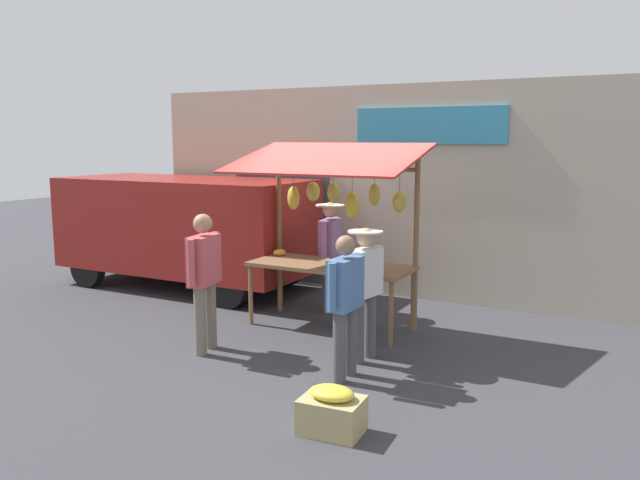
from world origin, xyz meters
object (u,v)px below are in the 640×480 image
object	(u,v)px
shopper_in_grey_tee	(365,284)
produce_crate_near	(332,411)
vendor_with_sunhat	(330,247)
parked_van	(178,222)
shopper_with_ponytail	(345,298)
shopper_with_shopping_bag	(204,272)
market_stall	(333,214)

from	to	relation	value
shopper_in_grey_tee	produce_crate_near	size ratio (longest dim) A/B	2.74
vendor_with_sunhat	produce_crate_near	distance (m)	4.10
parked_van	shopper_with_ponytail	bearing A→B (deg)	149.75
shopper_with_shopping_bag	market_stall	bearing A→B (deg)	-38.66
market_stall	shopper_with_ponytail	distance (m)	2.06
shopper_in_grey_tee	market_stall	bearing A→B (deg)	50.55
market_stall	shopper_with_shopping_bag	bearing A→B (deg)	62.76
shopper_with_shopping_bag	parked_van	world-z (taller)	parked_van
vendor_with_sunhat	shopper_with_shopping_bag	size ratio (longest dim) A/B	0.97
produce_crate_near	shopper_with_ponytail	bearing A→B (deg)	-68.89
shopper_in_grey_tee	shopper_with_shopping_bag	distance (m)	1.92
market_stall	vendor_with_sunhat	world-z (taller)	market_stall
market_stall	shopper_with_ponytail	size ratio (longest dim) A/B	1.61
parked_van	produce_crate_near	world-z (taller)	parked_van
produce_crate_near	market_stall	bearing A→B (deg)	-62.82
vendor_with_sunhat	shopper_in_grey_tee	xyz separation A→B (m)	(-1.34, 1.72, -0.06)
shopper_with_shopping_bag	shopper_with_ponytail	bearing A→B (deg)	-101.31
shopper_with_ponytail	parked_van	size ratio (longest dim) A/B	0.35
shopper_in_grey_tee	shopper_with_ponytail	xyz separation A→B (m)	(-0.06, 0.63, -0.02)
shopper_in_grey_tee	parked_van	world-z (taller)	parked_van
shopper_with_shopping_bag	shopper_in_grey_tee	bearing A→B (deg)	-82.13
market_stall	produce_crate_near	bearing A→B (deg)	117.18
shopper_with_ponytail	parked_van	world-z (taller)	parked_van
vendor_with_sunhat	shopper_in_grey_tee	bearing A→B (deg)	27.36
shopper_in_grey_tee	shopper_with_ponytail	bearing A→B (deg)	-166.61
parked_van	produce_crate_near	size ratio (longest dim) A/B	7.79
vendor_with_sunhat	parked_van	size ratio (longest dim) A/B	0.37
shopper_in_grey_tee	shopper_with_ponytail	size ratio (longest dim) A/B	1.00
shopper_with_ponytail	vendor_with_sunhat	bearing A→B (deg)	32.00
vendor_with_sunhat	shopper_in_grey_tee	world-z (taller)	vendor_with_sunhat
shopper_with_shopping_bag	parked_van	xyz separation A→B (m)	(2.62, -2.58, 0.15)
parked_van	vendor_with_sunhat	bearing A→B (deg)	175.38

